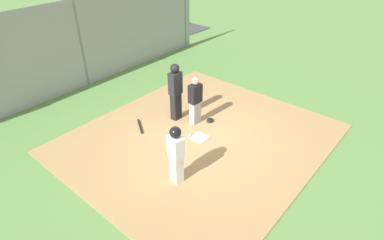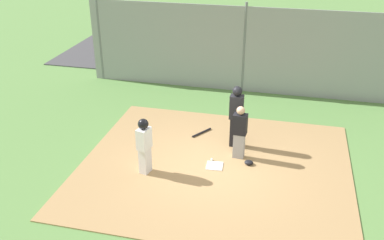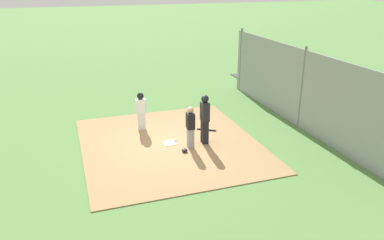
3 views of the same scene
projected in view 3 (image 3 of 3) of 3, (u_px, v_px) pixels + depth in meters
The scene contains 12 objects.
ground_plane at pixel (170, 144), 14.36m from camera, with size 140.00×140.00×0.00m, color #5B8947.
dirt_infield at pixel (170, 144), 14.36m from camera, with size 7.20×6.40×0.03m, color #A88456.
home_plate at pixel (170, 143), 14.35m from camera, with size 0.44×0.44×0.02m, color white.
catcher at pixel (190, 127), 13.77m from camera, with size 0.40×0.29×1.55m.
umpire at pixel (205, 118), 14.06m from camera, with size 0.38×0.28×1.87m.
runner at pixel (141, 109), 15.36m from camera, with size 0.34×0.43×1.55m.
baseball_bat at pixel (206, 130), 15.53m from camera, with size 0.06×0.06×0.79m, color black.
catcher_mask at pixel (185, 150), 13.63m from camera, with size 0.24×0.20×0.12m, color black.
baseball at pixel (175, 140), 14.53m from camera, with size 0.07×0.07×0.07m, color white.
backstop_fence at pixel (302, 89), 15.47m from camera, with size 12.00×0.10×3.35m.
parking_lot at pixel (366, 116), 17.11m from camera, with size 18.00×5.20×0.04m, color #424247.
parked_car_silver at pixel (378, 106), 16.58m from camera, with size 4.40×2.34×1.28m.
Camera 3 is at (-12.67, 3.44, 5.95)m, focal length 35.84 mm.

